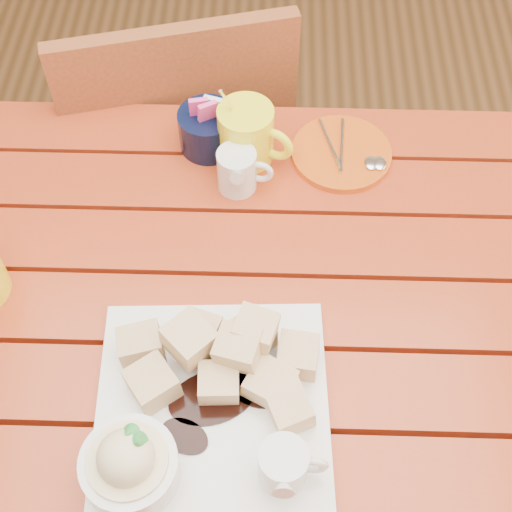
{
  "coord_description": "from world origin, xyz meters",
  "views": [
    {
      "loc": [
        0.04,
        -0.49,
        1.6
      ],
      "look_at": [
        0.02,
        0.04,
        0.82
      ],
      "focal_mm": 50.0,
      "sensor_mm": 36.0,
      "label": 1
    }
  ],
  "objects_px": {
    "dessert_plate": "(199,411)",
    "orange_saucer": "(342,153)",
    "coffee_mug_right": "(247,134)",
    "table": "(239,345)",
    "chair_far": "(182,149)"
  },
  "relations": [
    {
      "from": "dessert_plate",
      "to": "orange_saucer",
      "type": "bearing_deg",
      "value": 66.73
    },
    {
      "from": "chair_far",
      "to": "coffee_mug_right",
      "type": "bearing_deg",
      "value": 106.61
    },
    {
      "from": "table",
      "to": "orange_saucer",
      "type": "distance_m",
      "value": 0.35
    },
    {
      "from": "dessert_plate",
      "to": "orange_saucer",
      "type": "relative_size",
      "value": 1.88
    },
    {
      "from": "table",
      "to": "dessert_plate",
      "type": "xyz_separation_m",
      "value": [
        -0.04,
        -0.16,
        0.14
      ]
    },
    {
      "from": "dessert_plate",
      "to": "orange_saucer",
      "type": "distance_m",
      "value": 0.49
    },
    {
      "from": "table",
      "to": "chair_far",
      "type": "relative_size",
      "value": 1.36
    },
    {
      "from": "chair_far",
      "to": "dessert_plate",
      "type": "bearing_deg",
      "value": 84.29
    },
    {
      "from": "coffee_mug_right",
      "to": "orange_saucer",
      "type": "height_order",
      "value": "coffee_mug_right"
    },
    {
      "from": "dessert_plate",
      "to": "orange_saucer",
      "type": "height_order",
      "value": "dessert_plate"
    },
    {
      "from": "coffee_mug_right",
      "to": "table",
      "type": "bearing_deg",
      "value": -66.45
    },
    {
      "from": "dessert_plate",
      "to": "coffee_mug_right",
      "type": "height_order",
      "value": "coffee_mug_right"
    },
    {
      "from": "coffee_mug_right",
      "to": "orange_saucer",
      "type": "distance_m",
      "value": 0.16
    },
    {
      "from": "table",
      "to": "dessert_plate",
      "type": "height_order",
      "value": "dessert_plate"
    },
    {
      "from": "dessert_plate",
      "to": "chair_far",
      "type": "xyz_separation_m",
      "value": [
        -0.11,
        0.7,
        -0.29
      ]
    }
  ]
}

